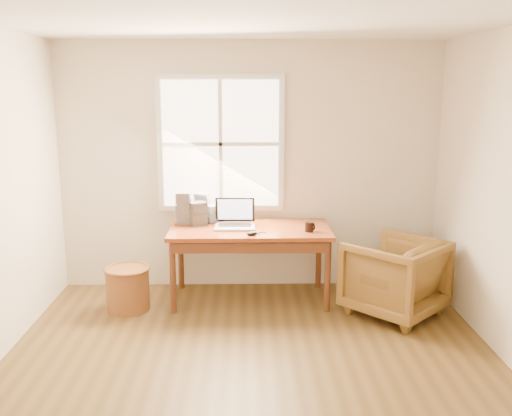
% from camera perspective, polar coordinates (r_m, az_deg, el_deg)
% --- Properties ---
extents(room_shell, '(4.04, 4.54, 2.64)m').
position_cam_1_polar(room_shell, '(3.97, -0.73, 0.17)').
color(room_shell, brown).
rests_on(room_shell, ground).
extents(desk, '(1.60, 0.80, 0.04)m').
position_cam_1_polar(desk, '(5.70, -0.60, -2.20)').
color(desk, brown).
rests_on(desk, room_shell).
extents(armchair, '(1.13, 1.13, 0.74)m').
position_cam_1_polar(armchair, '(5.59, 13.66, -6.70)').
color(armchair, brown).
rests_on(armchair, room_shell).
extents(wicker_stool, '(0.43, 0.43, 0.42)m').
position_cam_1_polar(wicker_stool, '(5.72, -12.69, -7.92)').
color(wicker_stool, brown).
rests_on(wicker_stool, room_shell).
extents(laptop, '(0.44, 0.46, 0.32)m').
position_cam_1_polar(laptop, '(5.65, -2.14, -0.43)').
color(laptop, '#A9ABB0').
rests_on(laptop, desk).
extents(mouse, '(0.13, 0.11, 0.04)m').
position_cam_1_polar(mouse, '(5.41, -0.41, -2.56)').
color(mouse, black).
rests_on(mouse, desk).
extents(coffee_mug, '(0.10, 0.10, 0.10)m').
position_cam_1_polar(coffee_mug, '(5.57, 5.35, -1.88)').
color(coffee_mug, black).
rests_on(coffee_mug, desk).
extents(cd_stack_a, '(0.18, 0.16, 0.29)m').
position_cam_1_polar(cd_stack_a, '(6.02, -5.35, 0.12)').
color(cd_stack_a, silver).
rests_on(cd_stack_a, desk).
extents(cd_stack_b, '(0.20, 0.19, 0.24)m').
position_cam_1_polar(cd_stack_b, '(5.82, -5.82, -0.53)').
color(cd_stack_b, black).
rests_on(cd_stack_b, desk).
extents(cd_stack_c, '(0.15, 0.13, 0.33)m').
position_cam_1_polar(cd_stack_c, '(5.87, -7.23, -0.05)').
color(cd_stack_c, '#918F9B').
rests_on(cd_stack_c, desk).
extents(cd_stack_d, '(0.18, 0.17, 0.18)m').
position_cam_1_polar(cd_stack_d, '(5.93, -4.11, -0.55)').
color(cd_stack_d, silver).
rests_on(cd_stack_d, desk).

